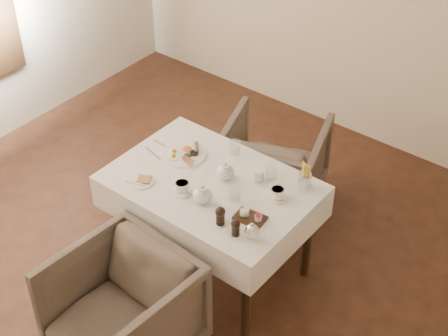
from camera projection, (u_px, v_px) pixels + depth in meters
table at (211, 196)px, 4.38m from camera, size 1.28×0.88×0.75m
armchair_near at (123, 310)px, 4.01m from camera, size 0.79×0.81×0.69m
armchair_far at (274, 163)px, 5.14m from camera, size 0.92×0.94×0.68m
breakfast_plate at (185, 153)px, 4.52m from camera, size 0.30×0.30×0.04m
side_plate at (141, 180)px, 4.30m from camera, size 0.17×0.16×0.02m
teapot_centre at (225, 171)px, 4.29m from camera, size 0.16×0.13×0.13m
teapot_front at (202, 194)px, 4.11m from camera, size 0.19×0.16×0.13m
creamer at (259, 175)px, 4.29m from camera, size 0.06×0.06×0.07m
teacup_near at (182, 187)px, 4.21m from camera, size 0.14×0.14×0.07m
teacup_far at (277, 193)px, 4.17m from camera, size 0.13×0.13×0.07m
glass_left at (235, 147)px, 4.52m from camera, size 0.07×0.07×0.10m
glass_mid at (235, 193)px, 4.14m from camera, size 0.07×0.07×0.10m
glass_right at (271, 171)px, 4.31m from camera, size 0.07×0.07×0.10m
condiment_board at (250, 217)px, 4.02m from camera, size 0.20×0.14×0.05m
pepper_mill_left at (220, 216)px, 3.96m from camera, size 0.07×0.07×0.12m
pepper_mill_right at (236, 227)px, 3.89m from camera, size 0.06×0.06×0.11m
silver_pot at (252, 230)px, 3.87m from camera, size 0.13×0.12×0.11m
fries_cup at (305, 177)px, 4.22m from camera, size 0.09×0.09×0.18m
cutlery_fork at (162, 145)px, 4.61m from camera, size 0.17×0.04×0.00m
cutlery_knife at (153, 153)px, 4.54m from camera, size 0.18×0.06×0.00m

